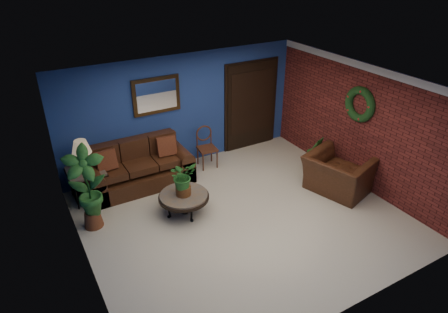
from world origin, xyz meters
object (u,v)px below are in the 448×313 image
coffee_table (184,197)px  side_chair (206,144)px  end_table (87,177)px  table_lamp (82,152)px  sofa (138,171)px  armchair (338,174)px

coffee_table → side_chair: bearing=49.9°
coffee_table → end_table: (-1.43, 1.37, 0.15)m
table_lamp → side_chair: bearing=1.5°
sofa → armchair: 4.09m
sofa → end_table: 1.05m
coffee_table → side_chair: 1.89m
coffee_table → side_chair: side_chair is taller
sofa → armchair: size_ratio=1.79×
sofa → coffee_table: bearing=-74.1°
table_lamp → sofa: bearing=1.7°
table_lamp → side_chair: 2.69m
end_table → table_lamp: bearing=-135.0°
table_lamp → side_chair: size_ratio=0.65×
coffee_table → table_lamp: bearing=136.2°
coffee_table → armchair: (3.02, -0.85, 0.05)m
armchair → sofa: bearing=39.9°
sofa → coffee_table: size_ratio=2.29×
armchair → coffee_table: bearing=57.6°
end_table → side_chair: (2.64, 0.07, 0.03)m
coffee_table → side_chair: (1.21, 1.44, 0.18)m
end_table → sofa: bearing=1.7°
side_chair → table_lamp: bearing=-172.7°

